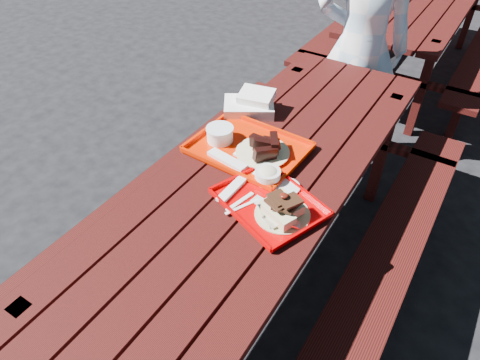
{
  "coord_description": "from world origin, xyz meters",
  "views": [
    {
      "loc": [
        0.68,
        -1.22,
        1.91
      ],
      "look_at": [
        0.0,
        -0.15,
        0.82
      ],
      "focal_mm": 32.0,
      "sensor_mm": 36.0,
      "label": 1
    }
  ],
  "objects_px": {
    "picnic_table_near": "(258,205)",
    "person": "(360,48)",
    "picnic_table_far": "(421,17)",
    "near_tray": "(273,197)",
    "far_tray": "(246,146)"
  },
  "relations": [
    {
      "from": "picnic_table_near",
      "to": "person",
      "type": "bearing_deg",
      "value": 92.37
    },
    {
      "from": "near_tray",
      "to": "person",
      "type": "distance_m",
      "value": 1.47
    },
    {
      "from": "picnic_table_far",
      "to": "person",
      "type": "xyz_separation_m",
      "value": [
        -0.05,
        -1.47,
        0.24
      ]
    },
    {
      "from": "far_tray",
      "to": "person",
      "type": "height_order",
      "value": "person"
    },
    {
      "from": "far_tray",
      "to": "near_tray",
      "type": "bearing_deg",
      "value": -40.89
    },
    {
      "from": "far_tray",
      "to": "person",
      "type": "bearing_deg",
      "value": 86.47
    },
    {
      "from": "picnic_table_near",
      "to": "person",
      "type": "height_order",
      "value": "person"
    },
    {
      "from": "near_tray",
      "to": "far_tray",
      "type": "distance_m",
      "value": 0.35
    },
    {
      "from": "picnic_table_near",
      "to": "person",
      "type": "relative_size",
      "value": 1.5
    },
    {
      "from": "picnic_table_near",
      "to": "picnic_table_far",
      "type": "relative_size",
      "value": 1.0
    },
    {
      "from": "picnic_table_near",
      "to": "person",
      "type": "distance_m",
      "value": 1.35
    },
    {
      "from": "picnic_table_near",
      "to": "near_tray",
      "type": "relative_size",
      "value": 5.01
    },
    {
      "from": "near_tray",
      "to": "person",
      "type": "xyz_separation_m",
      "value": [
        -0.19,
        1.46,
        0.02
      ]
    },
    {
      "from": "person",
      "to": "near_tray",
      "type": "bearing_deg",
      "value": 80.38
    },
    {
      "from": "picnic_table_near",
      "to": "near_tray",
      "type": "bearing_deg",
      "value": -43.12
    }
  ]
}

